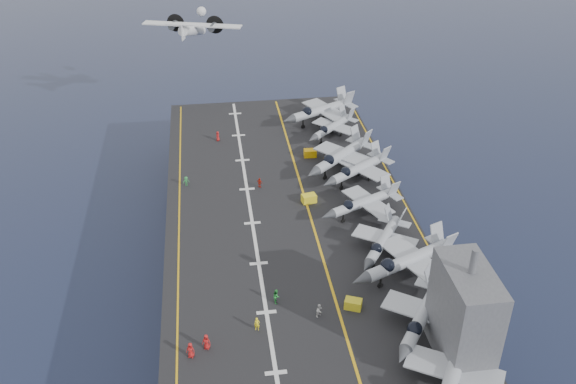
{
  "coord_description": "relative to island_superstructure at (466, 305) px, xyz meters",
  "views": [
    {
      "loc": [
        -11.48,
        -80.23,
        65.09
      ],
      "look_at": [
        0.0,
        4.0,
        13.0
      ],
      "focal_mm": 40.0,
      "sensor_mm": 36.0,
      "label": 1
    }
  ],
  "objects": [
    {
      "name": "island_superstructure",
      "position": [
        0.0,
        0.0,
        0.0
      ],
      "size": [
        5.0,
        10.0,
        15.0
      ],
      "primitive_type": null,
      "color": "#56595E",
      "rests_on": "flight_deck"
    },
    {
      "name": "fighter_jet_4",
      "position": [
        -3.85,
        29.99,
        -5.09
      ],
      "size": [
        16.46,
        14.21,
        4.81
      ],
      "primitive_type": null,
      "color": "gray",
      "rests_on": "flight_deck"
    },
    {
      "name": "fighter_jet_5",
      "position": [
        -2.25,
        40.18,
        -4.97
      ],
      "size": [
        17.5,
        16.2,
        5.06
      ],
      "primitive_type": null,
      "color": "gray",
      "rests_on": "flight_deck"
    },
    {
      "name": "fighter_jet_0",
      "position": [
        -2.62,
        -5.08,
        -4.78
      ],
      "size": [
        17.08,
        18.8,
        5.44
      ],
      "primitive_type": null,
      "color": "#9BA4AB",
      "rests_on": "flight_deck"
    },
    {
      "name": "tow_cart_b",
      "position": [
        -11.54,
        34.73,
        -6.83
      ],
      "size": [
        2.47,
        1.86,
        1.33
      ],
      "primitive_type": null,
      "color": "yellow",
      "rests_on": "flight_deck"
    },
    {
      "name": "crew_8",
      "position": [
        -30.38,
        3.75,
        -6.48
      ],
      "size": [
        1.41,
        1.15,
        2.04
      ],
      "primitive_type": "imported",
      "color": "#B21919",
      "rests_on": "flight_deck"
    },
    {
      "name": "fighter_jet_1",
      "position": [
        -2.85,
        4.36,
        -4.87
      ],
      "size": [
        17.0,
        18.23,
        5.27
      ],
      "primitive_type": null,
      "color": "#949BA2",
      "rests_on": "flight_deck"
    },
    {
      "name": "fighter_jet_8",
      "position": [
        -4.26,
        63.6,
        -4.68
      ],
      "size": [
        19.4,
        17.03,
        5.64
      ],
      "primitive_type": null,
      "color": "#A1A8B2",
      "rests_on": "flight_deck"
    },
    {
      "name": "fighter_jet_7",
      "position": [
        -3.4,
        56.89,
        -5.23
      ],
      "size": [
        15.43,
        15.32,
        4.53
      ],
      "primitive_type": null,
      "color": "#99A1AA",
      "rests_on": "flight_deck"
    },
    {
      "name": "tow_cart_a",
      "position": [
        -10.09,
        9.38,
        -6.87
      ],
      "size": [
        2.48,
        2.09,
        1.27
      ],
      "primitive_type": null,
      "color": "gold",
      "rests_on": "flight_deck"
    },
    {
      "name": "deck_edge_port",
      "position": [
        -32.0,
        30.0,
        -7.48
      ],
      "size": [
        0.25,
        90.0,
        0.02
      ],
      "primitive_type": "cube",
      "color": "gold",
      "rests_on": "flight_deck"
    },
    {
      "name": "crew_1",
      "position": [
        -22.43,
        7.12,
        -6.6
      ],
      "size": [
        1.14,
        0.82,
        1.8
      ],
      "primitive_type": "imported",
      "color": "yellow",
      "rests_on": "flight_deck"
    },
    {
      "name": "crew_0",
      "position": [
        -28.54,
        4.83,
        -6.48
      ],
      "size": [
        1.41,
        1.15,
        2.04
      ],
      "primitive_type": "imported",
      "color": "#B21919",
      "rests_on": "flight_deck"
    },
    {
      "name": "crew_3",
      "position": [
        -30.86,
        42.55,
        -6.67
      ],
      "size": [
        1.13,
        0.88,
        1.66
      ],
      "primitive_type": "imported",
      "color": "#29883C",
      "rests_on": "flight_deck"
    },
    {
      "name": "landing_centerline",
      "position": [
        -21.0,
        30.0,
        -7.48
      ],
      "size": [
        0.5,
        90.0,
        0.02
      ],
      "primitive_type": "cube",
      "color": "silver",
      "rests_on": "flight_deck"
    },
    {
      "name": "fighter_jet_6",
      "position": [
        -4.36,
        44.56,
        -4.69
      ],
      "size": [
        19.2,
        18.84,
        5.61
      ],
      "primitive_type": null,
      "color": "#959DA3",
      "rests_on": "flight_deck"
    },
    {
      "name": "foul_line",
      "position": [
        -12.0,
        30.0,
        -7.48
      ],
      "size": [
        0.35,
        90.0,
        0.02
      ],
      "primitive_type": "cube",
      "color": "gold",
      "rests_on": "flight_deck"
    },
    {
      "name": "ground",
      "position": [
        -15.0,
        30.0,
        -17.9
      ],
      "size": [
        500.0,
        500.0,
        0.0
      ],
      "primitive_type": "plane",
      "color": "#142135",
      "rests_on": "ground"
    },
    {
      "name": "fighter_jet_3",
      "position": [
        -3.45,
        20.11,
        -5.15
      ],
      "size": [
        15.03,
        16.25,
        4.69
      ],
      "primitive_type": null,
      "color": "#9FA9B0",
      "rests_on": "flight_deck"
    },
    {
      "name": "flight_deck",
      "position": [
        -15.0,
        30.0,
        -7.7
      ],
      "size": [
        38.0,
        92.0,
        0.4
      ],
      "primitive_type": "cube",
      "color": "black",
      "rests_on": "hull"
    },
    {
      "name": "fighter_jet_2",
      "position": [
        -1.53,
        14.6,
        -4.69
      ],
      "size": [
        19.13,
        16.32,
        5.62
      ],
      "primitive_type": null,
      "color": "#9EA7B0",
      "rests_on": "flight_deck"
    },
    {
      "name": "crew_4",
      "position": [
        -18.86,
        40.3,
        -6.62
      ],
      "size": [
        1.26,
        1.15,
        1.75
      ],
      "primitive_type": "imported",
      "color": "#B11C0B",
      "rests_on": "flight_deck"
    },
    {
      "name": "hull",
      "position": [
        -15.0,
        30.0,
        -12.9
      ],
      "size": [
        36.0,
        90.0,
        10.0
      ],
      "primitive_type": "cube",
      "color": "#56595E",
      "rests_on": "ground"
    },
    {
      "name": "crew_5",
      "position": [
        -24.95,
        58.34,
        -6.57
      ],
      "size": [
        1.22,
        1.34,
        1.86
      ],
      "primitive_type": "imported",
      "color": "#B21919",
      "rests_on": "flight_deck"
    },
    {
      "name": "crew_7",
      "position": [
        -14.55,
        8.48,
        -6.57
      ],
      "size": [
        1.32,
        1.31,
        1.86
      ],
      "primitive_type": "imported",
      "color": "silver",
      "rests_on": "flight_deck"
    },
    {
      "name": "deck_edge_stbd",
      "position": [
        3.5,
        30.0,
        -7.48
      ],
      "size": [
        0.25,
        90.0,
        0.02
      ],
      "primitive_type": "cube",
      "color": "gold",
      "rests_on": "flight_deck"
    },
    {
      "name": "transport_plane",
      "position": [
        -28.53,
        86.04,
        5.12
      ],
      "size": [
        24.58,
        19.99,
        5.04
      ],
      "primitive_type": null,
      "color": "silver"
    },
    {
      "name": "crew_2",
      "position": [
        -19.51,
        11.77,
        -6.5
      ],
      "size": [
        0.82,
        1.22,
        2.0
      ],
      "primitive_type": "imported",
      "color": "green",
      "rests_on": "flight_deck"
    },
    {
      "name": "tow_cart_c",
      "position": [
        -8.83,
        49.81,
        -6.83
      ],
      "size": [
        2.28,
        1.54,
        1.33
      ],
      "primitive_type": null,
      "color": "#DA9E0A",
      "rests_on": "flight_deck"
    }
  ]
}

